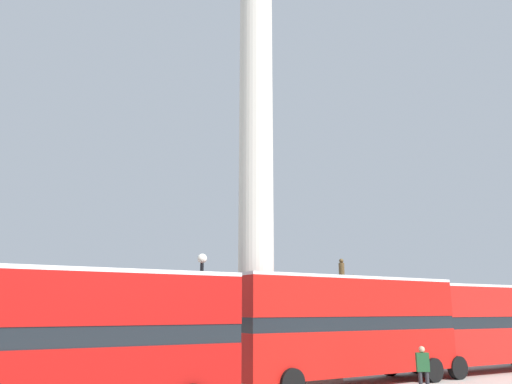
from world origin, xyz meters
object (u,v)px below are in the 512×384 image
object	(u,v)px
monument_column	(256,191)
street_lamp	(201,318)
equestrian_statue	(344,329)
pedestrian_near_lamp	(423,368)
bus_a	(54,337)
bus_c	(486,323)
bus_b	(345,324)

from	to	relation	value
monument_column	street_lamp	distance (m)	6.98
monument_column	street_lamp	world-z (taller)	monument_column
equestrian_statue	street_lamp	xyz separation A→B (m)	(-12.90, -5.72, 0.86)
monument_column	pedestrian_near_lamp	xyz separation A→B (m)	(2.87, -6.63, -7.55)
bus_a	street_lamp	size ratio (longest dim) A/B	2.02
bus_c	street_lamp	xyz separation A→B (m)	(-15.25, 2.23, 0.37)
equestrian_statue	pedestrian_near_lamp	world-z (taller)	equestrian_statue
bus_b	equestrian_statue	xyz separation A→B (m)	(6.86, 7.33, -0.56)
bus_a	bus_b	distance (m)	11.99
monument_column	bus_b	world-z (taller)	monument_column
equestrian_statue	pedestrian_near_lamp	distance (m)	12.66
bus_a	street_lamp	xyz separation A→B (m)	(5.91, 2.66, 0.42)
pedestrian_near_lamp	monument_column	bearing A→B (deg)	-30.32
bus_b	bus_c	size ratio (longest dim) A/B	0.98
bus_b	bus_c	distance (m)	9.23
monument_column	bus_c	bearing A→B (deg)	-17.74
bus_c	pedestrian_near_lamp	size ratio (longest dim) A/B	6.35
bus_a	bus_b	xyz separation A→B (m)	(11.94, 1.04, 0.12)
bus_b	pedestrian_near_lamp	distance (m)	3.82
bus_c	equestrian_statue	distance (m)	8.31
equestrian_statue	pedestrian_near_lamp	size ratio (longest dim) A/B	3.58
monument_column	bus_c	size ratio (longest dim) A/B	2.39
street_lamp	pedestrian_near_lamp	bearing A→B (deg)	-38.53
bus_b	street_lamp	world-z (taller)	street_lamp
bus_b	bus_c	world-z (taller)	bus_b
street_lamp	pedestrian_near_lamp	size ratio (longest dim) A/B	3.01
monument_column	equestrian_statue	xyz separation A→B (m)	(9.33, 4.22, -6.66)
monument_column	pedestrian_near_lamp	world-z (taller)	monument_column
bus_b	street_lamp	bearing A→B (deg)	167.85
pedestrian_near_lamp	bus_c	bearing A→B (deg)	-125.54
bus_c	pedestrian_near_lamp	distance (m)	9.37
bus_c	street_lamp	bearing A→B (deg)	177.31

